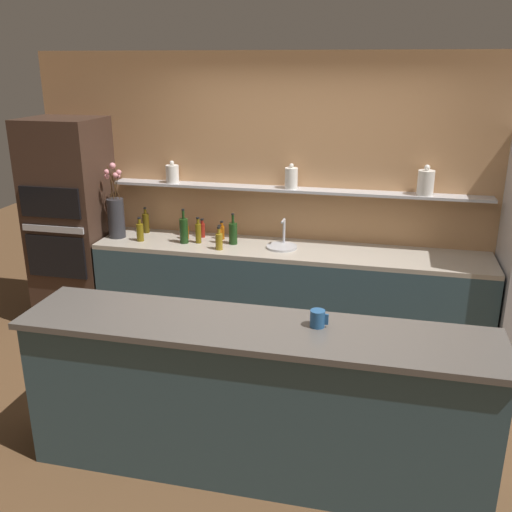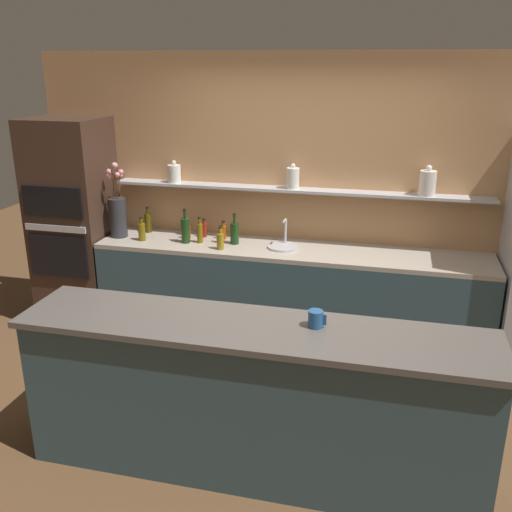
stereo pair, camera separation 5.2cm
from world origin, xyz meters
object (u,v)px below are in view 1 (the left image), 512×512
at_px(bottle_oil_1, 219,241).
at_px(bottle_oil_3, 140,232).
at_px(bottle_wine_8, 184,230).
at_px(bottle_sauce_10, 222,232).
at_px(flower_vase, 116,214).
at_px(bottle_sauce_0, 202,229).
at_px(bottle_oil_2, 146,222).
at_px(oven_tower, 72,224).
at_px(bottle_sauce_4, 186,231).
at_px(coffee_mug, 318,319).
at_px(bottle_wine_5, 233,233).
at_px(bottle_sauce_9, 220,235).
at_px(bottle_oil_6, 198,232).
at_px(bottle_sauce_7, 182,228).
at_px(sink_fixture, 282,245).

xyz_separation_m(bottle_oil_1, bottle_oil_3, (-0.79, 0.08, 0.01)).
bearing_deg(bottle_wine_8, bottle_oil_3, -175.55).
relative_size(bottle_oil_1, bottle_sauce_10, 1.19).
bearing_deg(bottle_sauce_10, flower_vase, -170.55).
bearing_deg(bottle_sauce_0, bottle_oil_2, 177.70).
distance_m(oven_tower, bottle_sauce_10, 1.49).
xyz_separation_m(bottle_oil_3, bottle_sauce_4, (0.40, 0.15, -0.01)).
bearing_deg(bottle_oil_3, bottle_oil_2, 102.01).
xyz_separation_m(bottle_oil_1, bottle_sauce_4, (-0.39, 0.23, -0.01)).
height_order(bottle_sauce_0, bottle_sauce_4, bottle_sauce_0).
relative_size(bottle_sauce_4, coffee_mug, 1.60).
bearing_deg(bottle_wine_5, flower_vase, -177.76).
relative_size(bottle_oil_2, bottle_wine_8, 0.78).
height_order(bottle_oil_1, bottle_oil_2, bottle_oil_2).
xyz_separation_m(bottle_sauce_9, coffee_mug, (1.12, -1.74, 0.08)).
relative_size(flower_vase, bottle_oil_2, 2.88).
bearing_deg(bottle_sauce_4, bottle_oil_6, -30.52).
distance_m(bottle_oil_3, bottle_sauce_10, 0.76).
relative_size(oven_tower, bottle_oil_1, 9.67).
distance_m(bottle_sauce_4, bottle_wine_5, 0.47).
distance_m(bottle_oil_2, bottle_wine_5, 0.94).
bearing_deg(flower_vase, bottle_sauce_7, 19.80).
xyz_separation_m(bottle_wine_8, bottle_sauce_10, (0.30, 0.19, -0.05)).
distance_m(bottle_oil_2, bottle_sauce_9, 0.81).
bearing_deg(sink_fixture, coffee_mug, -72.73).
relative_size(bottle_sauce_4, bottle_sauce_10, 1.00).
bearing_deg(oven_tower, bottle_wine_5, 0.72).
bearing_deg(bottle_sauce_0, bottle_oil_6, -83.55).
bearing_deg(flower_vase, bottle_sauce_9, 2.30).
distance_m(bottle_sauce_0, bottle_oil_6, 0.18).
xyz_separation_m(bottle_sauce_7, coffee_mug, (1.55, -1.91, 0.08)).
bearing_deg(bottle_sauce_7, bottle_wine_8, -66.25).
height_order(bottle_sauce_4, bottle_wine_8, bottle_wine_8).
relative_size(bottle_oil_1, coffee_mug, 1.91).
relative_size(bottle_oil_1, bottle_sauce_9, 1.21).
relative_size(bottle_sauce_0, bottle_oil_2, 0.72).
relative_size(bottle_wine_8, bottle_sauce_10, 1.83).
bearing_deg(bottle_sauce_10, bottle_oil_6, -137.51).
xyz_separation_m(oven_tower, bottle_oil_2, (0.70, 0.18, 0.01)).
distance_m(bottle_oil_1, bottle_wine_8, 0.39).
relative_size(bottle_oil_1, bottle_sauce_4, 1.19).
xyz_separation_m(bottle_oil_3, bottle_wine_8, (0.42, 0.03, 0.03)).
bearing_deg(bottle_sauce_9, oven_tower, -179.37).
bearing_deg(bottle_sauce_10, bottle_wine_5, -39.97).
bearing_deg(bottle_wine_8, sink_fixture, 4.26).
bearing_deg(bottle_oil_1, bottle_sauce_7, 143.54).
distance_m(bottle_oil_1, bottle_wine_5, 0.20).
relative_size(bottle_sauce_0, coffee_mug, 1.66).
height_order(bottle_oil_2, bottle_wine_5, bottle_wine_5).
height_order(bottle_oil_1, coffee_mug, bottle_oil_1).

